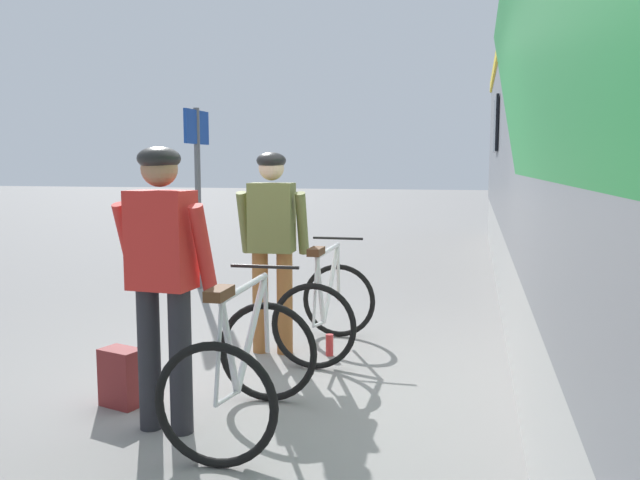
{
  "coord_description": "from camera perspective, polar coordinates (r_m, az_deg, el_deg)",
  "views": [
    {
      "loc": [
        1.49,
        -4.56,
        1.65
      ],
      "look_at": [
        0.28,
        0.43,
        1.05
      ],
      "focal_mm": 35.98,
      "sensor_mm": 36.0,
      "label": 1
    }
  ],
  "objects": [
    {
      "name": "backpack_on_platform",
      "position": [
        4.71,
        -17.22,
        -11.58
      ],
      "size": [
        0.32,
        0.25,
        0.4
      ],
      "primitive_type": "cube",
      "rotation": [
        0.0,
        0.0,
        -0.28
      ],
      "color": "maroon",
      "rests_on": "ground"
    },
    {
      "name": "bicycle_far_white",
      "position": [
        5.69,
        0.63,
        -6.01
      ],
      "size": [
        0.72,
        1.08,
        0.99
      ],
      "color": "black",
      "rests_on": "ground"
    },
    {
      "name": "water_bottle_near_the_bikes",
      "position": [
        5.65,
        0.85,
        -9.32
      ],
      "size": [
        0.07,
        0.07,
        0.19
      ],
      "primitive_type": "cylinder",
      "color": "red",
      "rests_on": "ground"
    },
    {
      "name": "bicycle_near_silver",
      "position": [
        4.07,
        -6.75,
        -11.26
      ],
      "size": [
        0.75,
        1.1,
        0.99
      ],
      "color": "black",
      "rests_on": "ground"
    },
    {
      "name": "platform_sign_post",
      "position": [
        8.68,
        -10.84,
        6.36
      ],
      "size": [
        0.08,
        0.7,
        2.4
      ],
      "color": "#595B60",
      "rests_on": "ground"
    },
    {
      "name": "cyclist_near_in_red",
      "position": [
        4.01,
        -13.85,
        -2.07
      ],
      "size": [
        0.63,
        0.34,
        1.76
      ],
      "color": "#232328",
      "rests_on": "ground"
    },
    {
      "name": "ground_plane",
      "position": [
        5.07,
        -4.29,
        -12.34
      ],
      "size": [
        80.0,
        80.0,
        0.0
      ],
      "primitive_type": "plane",
      "color": "gray"
    },
    {
      "name": "cyclist_far_in_olive",
      "position": [
        5.58,
        -4.29,
        0.51
      ],
      "size": [
        0.62,
        0.33,
        1.76
      ],
      "color": "#935B2D",
      "rests_on": "ground"
    }
  ]
}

